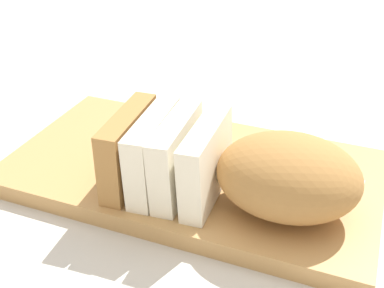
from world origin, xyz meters
name	(u,v)px	position (x,y,z in m)	size (l,w,h in m)	color
ground_plane	(192,179)	(0.00, 0.00, 0.00)	(3.00, 3.00, 0.00)	beige
cutting_board	(192,172)	(0.00, 0.00, 0.01)	(0.45, 0.25, 0.02)	tan
bread_loaf	(238,167)	(-0.07, 0.05, 0.07)	(0.28, 0.12, 0.09)	#A8753D
bread_knife	(190,140)	(0.02, -0.04, 0.03)	(0.29, 0.05, 0.03)	silver
crumb_near_knife	(241,144)	(-0.05, -0.06, 0.03)	(0.01, 0.01, 0.01)	tan
crumb_near_loaf	(160,172)	(0.03, 0.03, 0.02)	(0.01, 0.01, 0.01)	tan
crumb_stray_left	(149,168)	(0.05, 0.03, 0.02)	(0.00, 0.00, 0.00)	tan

